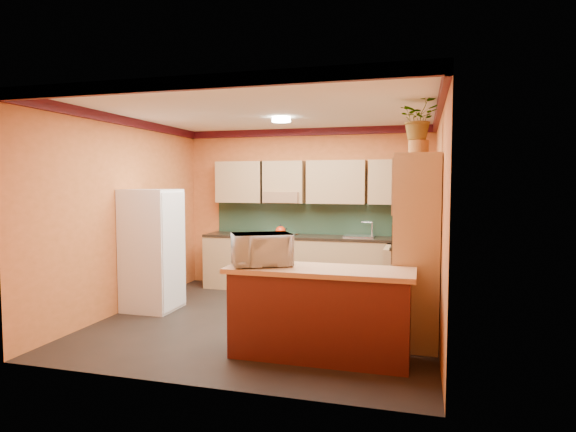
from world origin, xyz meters
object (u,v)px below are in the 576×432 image
Objects in this scene: base_cabinets_back at (312,265)px; stove at (276,262)px; fridge at (152,250)px; breakfast_bar at (319,316)px; microwave at (262,249)px; pantry at (417,249)px.

stove is at bearing -180.00° from base_cabinets_back.
stove is (-0.63, -0.00, 0.02)m from base_cabinets_back.
fridge is (-1.92, -1.70, 0.41)m from base_cabinets_back.
microwave reaches higher than breakfast_bar.
base_cabinets_back is 3.02m from breakfast_bar.
fridge is 3.63m from pantry.
pantry reaches higher than microwave.
base_cabinets_back is 2.79m from pantry.
pantry reaches higher than breakfast_bar.
stove is 3.20m from pantry.
breakfast_bar is at bearing -140.04° from pantry.
stove is 3.09m from microwave.
base_cabinets_back is at bearing 0.00° from stove.
stove is 3.23m from breakfast_bar.
breakfast_bar is (-0.94, -0.79, -0.61)m from pantry.
pantry is at bearing -51.96° from base_cabinets_back.
base_cabinets_back is 2.15× the size of fridge.
stove is at bearing 137.04° from pantry.
microwave is (2.04, -1.23, 0.25)m from fridge.
microwave is at bearing -153.22° from pantry.
microwave reaches higher than stove.
base_cabinets_back is 0.63m from stove.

